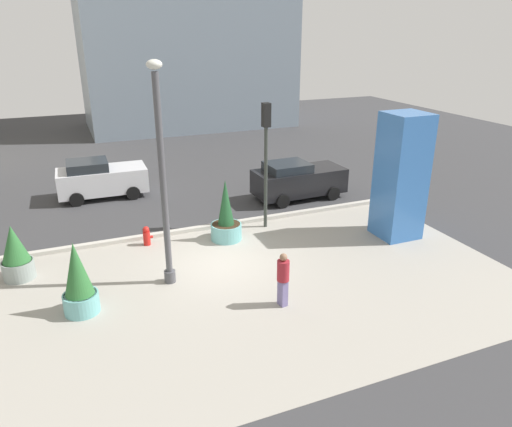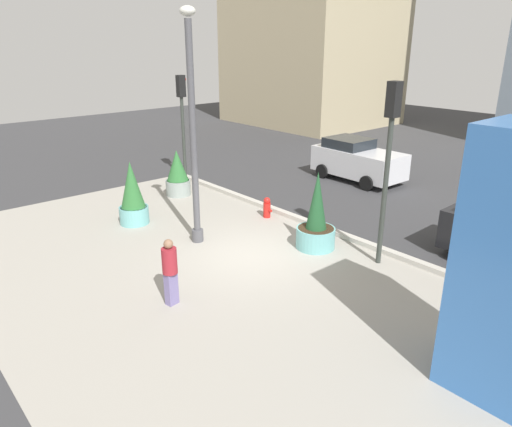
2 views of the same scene
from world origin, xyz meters
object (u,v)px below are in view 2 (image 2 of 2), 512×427
at_px(traffic_light_corner, 182,111).
at_px(lamp_post, 193,136).
at_px(traffic_light_far_side, 389,147).
at_px(potted_plant_curbside, 178,175).
at_px(fire_hydrant, 267,208).
at_px(potted_plant_mid_plaza, 133,196).
at_px(pedestrian_crossing, 170,269).
at_px(potted_plant_near_right, 316,222).
at_px(car_curb_west, 357,160).
at_px(art_pillar_blue, 511,267).

bearing_deg(traffic_light_corner, lamp_post, -29.91).
distance_m(lamp_post, traffic_light_far_side, 5.54).
xyz_separation_m(potted_plant_curbside, fire_hydrant, (4.31, 0.98, -0.49)).
bearing_deg(traffic_light_far_side, traffic_light_corner, 177.39).
relative_size(potted_plant_mid_plaza, pedestrian_crossing, 1.30).
relative_size(potted_plant_curbside, potted_plant_near_right, 0.77).
height_order(potted_plant_near_right, car_curb_west, potted_plant_near_right).
bearing_deg(art_pillar_blue, pedestrian_crossing, -154.94).
xyz_separation_m(fire_hydrant, traffic_light_far_side, (4.81, -0.07, 2.98)).
height_order(potted_plant_curbside, potted_plant_mid_plaza, potted_plant_mid_plaza).
bearing_deg(potted_plant_mid_plaza, fire_hydrant, 56.43).
height_order(art_pillar_blue, pedestrian_crossing, art_pillar_blue).
height_order(potted_plant_near_right, traffic_light_corner, traffic_light_corner).
distance_m(art_pillar_blue, car_curb_west, 13.73).
relative_size(fire_hydrant, car_curb_west, 0.18).
height_order(lamp_post, potted_plant_mid_plaza, lamp_post).
bearing_deg(potted_plant_near_right, art_pillar_blue, -18.74).
height_order(potted_plant_mid_plaza, traffic_light_corner, traffic_light_corner).
distance_m(art_pillar_blue, potted_plant_curbside, 13.70).
bearing_deg(potted_plant_mid_plaza, car_curb_west, 81.22).
distance_m(potted_plant_curbside, traffic_light_corner, 3.10).
distance_m(potted_plant_mid_plaza, traffic_light_corner, 5.84).
xyz_separation_m(lamp_post, potted_plant_near_right, (2.75, 2.44, -2.50)).
bearing_deg(pedestrian_crossing, traffic_light_far_side, 71.47).
bearing_deg(potted_plant_near_right, car_curb_west, 119.23).
distance_m(lamp_post, pedestrian_crossing, 4.49).
height_order(traffic_light_far_side, car_curb_west, traffic_light_far_side).
relative_size(potted_plant_near_right, potted_plant_mid_plaza, 1.09).
bearing_deg(pedestrian_crossing, traffic_light_corner, 145.31).
relative_size(fire_hydrant, traffic_light_far_side, 0.15).
bearing_deg(car_curb_west, potted_plant_mid_plaza, -98.78).
height_order(art_pillar_blue, potted_plant_curbside, art_pillar_blue).
bearing_deg(potted_plant_near_right, fire_hydrant, 167.41).
distance_m(potted_plant_near_right, traffic_light_far_side, 3.20).
bearing_deg(traffic_light_corner, potted_plant_near_right, -6.92).
distance_m(fire_hydrant, traffic_light_far_side, 5.66).
xyz_separation_m(potted_plant_near_right, car_curb_west, (-3.90, 6.98, 0.08)).
distance_m(potted_plant_curbside, pedestrian_crossing, 8.64).
distance_m(lamp_post, potted_plant_mid_plaza, 3.68).
bearing_deg(fire_hydrant, potted_plant_near_right, -12.59).
relative_size(potted_plant_curbside, pedestrian_crossing, 1.10).
bearing_deg(traffic_light_corner, pedestrian_crossing, -34.69).
bearing_deg(potted_plant_near_right, potted_plant_curbside, -177.41).
height_order(lamp_post, potted_plant_near_right, lamp_post).
xyz_separation_m(art_pillar_blue, potted_plant_near_right, (-6.26, 2.13, -1.56)).
distance_m(lamp_post, car_curb_west, 9.79).
relative_size(traffic_light_corner, car_curb_west, 1.11).
bearing_deg(potted_plant_curbside, lamp_post, -25.22).
bearing_deg(car_curb_west, potted_plant_near_right, -60.77).
height_order(lamp_post, fire_hydrant, lamp_post).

